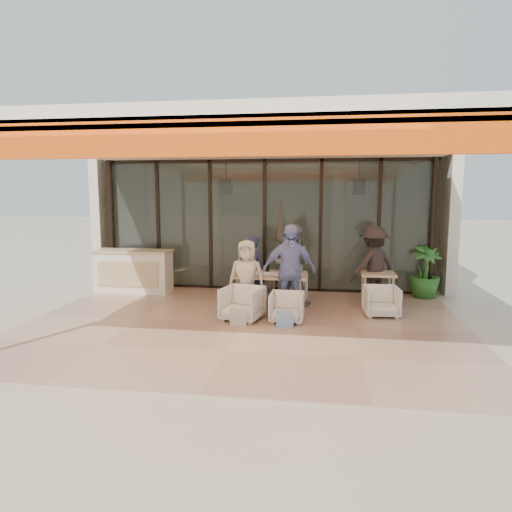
{
  "coord_description": "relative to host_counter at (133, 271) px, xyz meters",
  "views": [
    {
      "loc": [
        1.42,
        -7.99,
        2.4
      ],
      "look_at": [
        0.1,
        0.9,
        1.15
      ],
      "focal_mm": 32.0,
      "sensor_mm": 36.0,
      "label": 1
    }
  ],
  "objects": [
    {
      "name": "diner_periwinkle",
      "position": [
        3.88,
        -1.54,
        0.37
      ],
      "size": [
        1.14,
        0.76,
        1.8
      ],
      "primitive_type": "imported",
      "rotation": [
        0.0,
        0.0,
        0.33
      ],
      "color": "#6F81BA",
      "rests_on": "ground"
    },
    {
      "name": "glass_storefront",
      "position": [
        3.1,
        0.7,
        1.07
      ],
      "size": [
        8.08,
        0.1,
        3.2
      ],
      "color": "#9EADA3",
      "rests_on": "ground"
    },
    {
      "name": "chair_near_left",
      "position": [
        3.04,
        -2.04,
        -0.17
      ],
      "size": [
        0.84,
        0.81,
        0.72
      ],
      "primitive_type": "imported",
      "rotation": [
        0.0,
        0.0,
        -0.25
      ],
      "color": "white",
      "rests_on": "ground"
    },
    {
      "name": "tote_bag_cream",
      "position": [
        3.04,
        -2.44,
        -0.36
      ],
      "size": [
        0.3,
        0.1,
        0.34
      ],
      "primitive_type": "cube",
      "color": "silver",
      "rests_on": "ground"
    },
    {
      "name": "potted_palm",
      "position": [
        6.84,
        0.4,
        0.08
      ],
      "size": [
        0.86,
        0.86,
        1.22
      ],
      "primitive_type": "imported",
      "rotation": [
        0.0,
        0.0,
        0.3
      ],
      "color": "#1E5919",
      "rests_on": "ground"
    },
    {
      "name": "diner_navy",
      "position": [
        3.04,
        -0.64,
        0.21
      ],
      "size": [
        0.62,
        0.49,
        1.49
      ],
      "primitive_type": "imported",
      "rotation": [
        0.0,
        0.0,
        2.86
      ],
      "color": "#1A203B",
      "rests_on": "ground"
    },
    {
      "name": "terrace_structure",
      "position": [
        3.1,
        -2.56,
        2.72
      ],
      "size": [
        8.0,
        6.0,
        3.4
      ],
      "color": "silver",
      "rests_on": "ground"
    },
    {
      "name": "chair_near_right",
      "position": [
        3.88,
        -2.04,
        -0.22
      ],
      "size": [
        0.63,
        0.59,
        0.63
      ],
      "primitive_type": "imported",
      "rotation": [
        0.0,
        0.0,
        -0.02
      ],
      "color": "white",
      "rests_on": "ground"
    },
    {
      "name": "host_counter",
      "position": [
        0.0,
        0.0,
        0.0
      ],
      "size": [
        1.85,
        0.65,
        1.04
      ],
      "color": "silver",
      "rests_on": "ground"
    },
    {
      "name": "diner_grey",
      "position": [
        3.88,
        -0.64,
        0.34
      ],
      "size": [
        0.96,
        0.81,
        1.74
      ],
      "primitive_type": "imported",
      "rotation": [
        0.0,
        0.0,
        2.94
      ],
      "color": "slate",
      "rests_on": "ground"
    },
    {
      "name": "chair_far_left",
      "position": [
        3.04,
        -0.14,
        -0.17
      ],
      "size": [
        0.76,
        0.72,
        0.71
      ],
      "primitive_type": "imported",
      "rotation": [
        0.0,
        0.0,
        3.03
      ],
      "color": "white",
      "rests_on": "ground"
    },
    {
      "name": "side_table",
      "position": [
        5.67,
        -0.6,
        0.11
      ],
      "size": [
        0.7,
        0.7,
        0.74
      ],
      "color": "tan",
      "rests_on": "ground"
    },
    {
      "name": "diner_cream",
      "position": [
        3.04,
        -1.54,
        0.21
      ],
      "size": [
        0.75,
        0.5,
        1.48
      ],
      "primitive_type": "imported",
      "rotation": [
        0.0,
        0.0,
        -0.05
      ],
      "color": "beige",
      "rests_on": "ground"
    },
    {
      "name": "terrace_floor",
      "position": [
        3.1,
        -2.3,
        -0.53
      ],
      "size": [
        8.0,
        6.0,
        0.01
      ],
      "primitive_type": "cube",
      "color": "tan",
      "rests_on": "ground"
    },
    {
      "name": "chair_far_right",
      "position": [
        3.88,
        -0.14,
        -0.21
      ],
      "size": [
        0.63,
        0.59,
        0.65
      ],
      "primitive_type": "imported",
      "rotation": [
        0.0,
        0.0,
        3.15
      ],
      "color": "white",
      "rests_on": "ground"
    },
    {
      "name": "tote_bag_blue",
      "position": [
        3.88,
        -2.44,
        -0.36
      ],
      "size": [
        0.3,
        0.1,
        0.34
      ],
      "primitive_type": "cube",
      "color": "#99BFD8",
      "rests_on": "ground"
    },
    {
      "name": "standing_woman",
      "position": [
        5.6,
        -0.41,
        0.32
      ],
      "size": [
        1.27,
        1.12,
        1.71
      ],
      "primitive_type": "imported",
      "rotation": [
        0.0,
        0.0,
        3.71
      ],
      "color": "black",
      "rests_on": "ground"
    },
    {
      "name": "interior_block",
      "position": [
        3.11,
        3.02,
        1.7
      ],
      "size": [
        9.05,
        3.62,
        3.52
      ],
      "color": "silver",
      "rests_on": "ground"
    },
    {
      "name": "side_chair",
      "position": [
        5.67,
        -1.35,
        -0.2
      ],
      "size": [
        0.69,
        0.65,
        0.66
      ],
      "primitive_type": "imported",
      "rotation": [
        0.0,
        0.0,
        0.07
      ],
      "color": "white",
      "rests_on": "ground"
    },
    {
      "name": "ground",
      "position": [
        3.1,
        -2.3,
        -0.53
      ],
      "size": [
        70.0,
        70.0,
        0.0
      ],
      "primitive_type": "plane",
      "color": "#C6B293",
      "rests_on": "ground"
    },
    {
      "name": "dining_table",
      "position": [
        3.45,
        -1.08,
        0.16
      ],
      "size": [
        1.5,
        0.9,
        0.93
      ],
      "color": "tan",
      "rests_on": "ground"
    }
  ]
}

